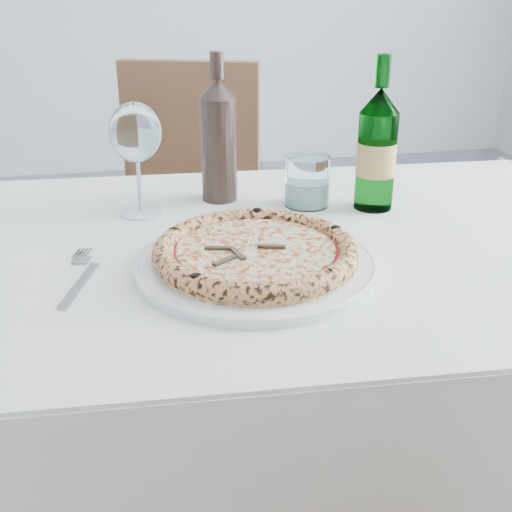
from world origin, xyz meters
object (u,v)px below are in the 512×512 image
at_px(plate, 256,263).
at_px(wine_bottle, 219,139).
at_px(wine_glass, 135,135).
at_px(tumbler, 307,184).
at_px(dining_table, 243,297).
at_px(pizza, 256,252).
at_px(chair_far, 186,213).
at_px(beer_bottle, 377,150).

bearing_deg(plate, wine_bottle, 90.26).
distance_m(wine_glass, wine_bottle, 0.16).
xyz_separation_m(plate, tumbler, (0.15, 0.25, 0.03)).
xyz_separation_m(dining_table, wine_glass, (-0.15, 0.17, 0.24)).
bearing_deg(pizza, wine_glass, 119.45).
relative_size(dining_table, wine_bottle, 5.13).
distance_m(dining_table, plate, 0.15).
distance_m(wine_glass, tumbler, 0.32).
height_order(pizza, wine_bottle, wine_bottle).
xyz_separation_m(wine_glass, tumbler, (0.30, -0.02, -0.10)).
bearing_deg(chair_far, pizza, -89.13).
relative_size(plate, wine_bottle, 1.30).
xyz_separation_m(dining_table, wine_bottle, (-0.00, 0.22, 0.21)).
bearing_deg(wine_glass, wine_bottle, 18.51).
relative_size(pizza, wine_glass, 1.51).
height_order(chair_far, plate, chair_far).
height_order(chair_far, pizza, chair_far).
relative_size(wine_glass, tumbler, 2.16).
relative_size(chair_far, wine_glass, 4.72).
bearing_deg(wine_glass, pizza, -60.55).
bearing_deg(tumbler, beer_bottle, -18.78).
bearing_deg(beer_bottle, plate, -141.10).
relative_size(tumbler, wine_bottle, 0.34).
xyz_separation_m(chair_far, pizza, (0.01, -0.86, 0.25)).
distance_m(chair_far, wine_glass, 0.71).
distance_m(plate, wine_glass, 0.33).
distance_m(chair_far, wine_bottle, 0.64).
bearing_deg(wine_bottle, plate, -89.74).
relative_size(plate, beer_bottle, 1.30).
bearing_deg(dining_table, chair_far, 90.99).
distance_m(dining_table, pizza, 0.16).
height_order(plate, tumbler, tumbler).
bearing_deg(wine_glass, plate, -60.55).
bearing_deg(tumbler, pizza, -120.75).
height_order(chair_far, beer_bottle, beer_bottle).
height_order(pizza, wine_glass, wine_glass).
relative_size(plate, wine_glass, 1.78).
height_order(dining_table, pizza, pizza).
xyz_separation_m(beer_bottle, wine_bottle, (-0.26, 0.10, 0.01)).
distance_m(chair_far, beer_bottle, 0.78).
bearing_deg(pizza, plate, -19.36).
bearing_deg(chair_far, dining_table, -89.01).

